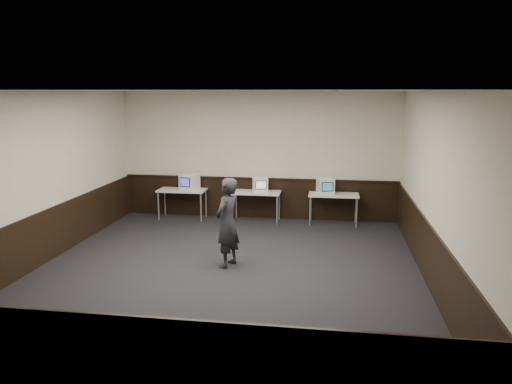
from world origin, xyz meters
TOP-DOWN VIEW (x-y plane):
  - floor at (0.00, 0.00)m, footprint 8.00×8.00m
  - ceiling at (0.00, 0.00)m, footprint 8.00×8.00m
  - back_wall at (0.00, 4.00)m, footprint 7.00×0.00m
  - front_wall at (0.00, -4.00)m, footprint 7.00×0.00m
  - left_wall at (-3.50, 0.00)m, footprint 0.00×8.00m
  - right_wall at (3.50, 0.00)m, footprint 0.00×8.00m
  - wainscot_back at (0.00, 3.98)m, footprint 6.98×0.04m
  - wainscot_front at (0.00, -3.98)m, footprint 6.98×0.04m
  - wainscot_left at (-3.48, 0.00)m, footprint 0.04×7.98m
  - wainscot_right at (3.48, 0.00)m, footprint 0.04×7.98m
  - wainscot_rail at (0.00, 3.96)m, footprint 6.98×0.06m
  - desk_left at (-1.90, 3.60)m, footprint 1.20×0.60m
  - desk_center at (0.00, 3.60)m, footprint 1.20×0.60m
  - desk_right at (1.90, 3.60)m, footprint 1.20×0.60m
  - emac_left at (-1.71, 3.64)m, footprint 0.50×0.51m
  - emac_center at (0.09, 3.64)m, footprint 0.44×0.46m
  - emac_right at (1.70, 3.61)m, footprint 0.47×0.48m
  - person at (-0.03, 0.29)m, footprint 0.57×0.70m

SIDE VIEW (x-z plane):
  - floor at x=0.00m, z-range 0.00..0.00m
  - wainscot_back at x=0.00m, z-range 0.00..1.00m
  - wainscot_front at x=0.00m, z-range 0.00..1.00m
  - wainscot_left at x=-3.48m, z-range 0.00..1.00m
  - wainscot_right at x=3.48m, z-range 0.00..1.00m
  - desk_left at x=-1.90m, z-range 0.30..1.05m
  - desk_center at x=0.00m, z-range 0.30..1.05m
  - desk_right at x=1.90m, z-range 0.30..1.05m
  - person at x=-0.03m, z-range 0.00..1.66m
  - emac_center at x=0.09m, z-range 0.75..1.11m
  - emac_right at x=1.70m, z-range 0.75..1.13m
  - emac_left at x=-1.71m, z-range 0.75..1.15m
  - wainscot_rail at x=0.00m, z-range 1.00..1.04m
  - back_wall at x=0.00m, z-range -1.90..5.10m
  - front_wall at x=0.00m, z-range -1.90..5.10m
  - left_wall at x=-3.50m, z-range -2.40..5.60m
  - right_wall at x=3.50m, z-range -2.40..5.60m
  - ceiling at x=0.00m, z-range 3.20..3.20m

